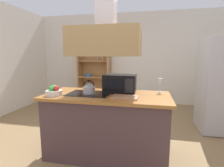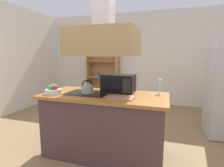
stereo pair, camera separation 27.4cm
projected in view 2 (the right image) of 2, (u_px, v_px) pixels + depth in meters
name	position (u px, v px, depth m)	size (l,w,h in m)	color
ground_plane	(111.00, 152.00, 2.63)	(7.80, 7.80, 0.00)	olive
wall_back	(142.00, 59.00, 5.23)	(6.00, 0.12, 2.70)	silver
kitchen_island	(105.00, 125.00, 2.50)	(1.74, 0.81, 0.90)	#4E3739
range_hood	(104.00, 34.00, 2.30)	(0.90, 0.70, 1.27)	#AA854F
dish_cabinet	(103.00, 74.00, 5.46)	(0.98, 0.40, 1.96)	tan
kettle	(87.00, 87.00, 2.50)	(0.17, 0.17, 0.19)	beige
cutting_board	(121.00, 97.00, 2.22)	(0.34, 0.24, 0.02)	tan
microwave	(119.00, 84.00, 2.55)	(0.46, 0.35, 0.26)	black
wine_glass_on_counter	(160.00, 83.00, 2.49)	(0.08, 0.08, 0.21)	silver
fruit_bowl	(53.00, 90.00, 2.44)	(0.22, 0.22, 0.14)	silver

